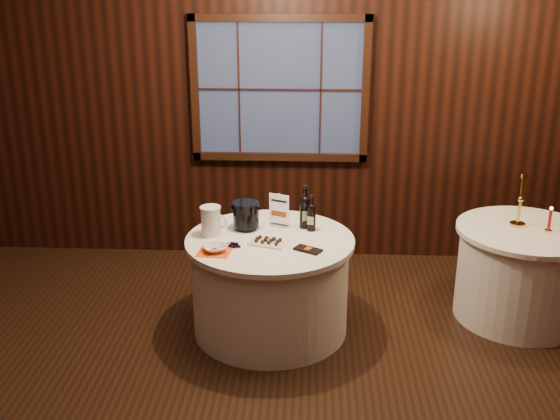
# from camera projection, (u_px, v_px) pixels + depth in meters

# --- Properties ---
(ground) EXTENTS (6.00, 6.00, 0.00)m
(ground) POSITION_uv_depth(u_px,v_px,m) (261.00, 406.00, 4.26)
(ground) COLOR black
(ground) RESTS_ON ground
(back_wall) EXTENTS (6.00, 0.10, 3.00)m
(back_wall) POSITION_uv_depth(u_px,v_px,m) (280.00, 100.00, 6.06)
(back_wall) COLOR black
(back_wall) RESTS_ON ground
(main_table) EXTENTS (1.28, 1.28, 0.77)m
(main_table) POSITION_uv_depth(u_px,v_px,m) (270.00, 284.00, 5.07)
(main_table) COLOR white
(main_table) RESTS_ON ground
(side_table) EXTENTS (1.08, 1.08, 0.77)m
(side_table) POSITION_uv_depth(u_px,v_px,m) (521.00, 273.00, 5.25)
(side_table) COLOR white
(side_table) RESTS_ON ground
(sign_stand) EXTENTS (0.16, 0.13, 0.27)m
(sign_stand) POSITION_uv_depth(u_px,v_px,m) (280.00, 215.00, 5.15)
(sign_stand) COLOR #AEAEB5
(sign_stand) RESTS_ON main_table
(port_bottle_left) EXTENTS (0.08, 0.09, 0.35)m
(port_bottle_left) POSITION_uv_depth(u_px,v_px,m) (305.00, 210.00, 5.10)
(port_bottle_left) COLOR black
(port_bottle_left) RESTS_ON main_table
(port_bottle_right) EXTENTS (0.07, 0.08, 0.29)m
(port_bottle_right) POSITION_uv_depth(u_px,v_px,m) (311.00, 215.00, 5.05)
(port_bottle_right) COLOR black
(port_bottle_right) RESTS_ON main_table
(ice_bucket) EXTENTS (0.22, 0.22, 0.22)m
(ice_bucket) POSITION_uv_depth(u_px,v_px,m) (246.00, 215.00, 5.08)
(ice_bucket) COLOR black
(ice_bucket) RESTS_ON main_table
(chocolate_plate) EXTENTS (0.31, 0.25, 0.04)m
(chocolate_plate) POSITION_uv_depth(u_px,v_px,m) (268.00, 242.00, 4.83)
(chocolate_plate) COLOR white
(chocolate_plate) RESTS_ON main_table
(chocolate_box) EXTENTS (0.22, 0.18, 0.02)m
(chocolate_box) POSITION_uv_depth(u_px,v_px,m) (308.00, 250.00, 4.71)
(chocolate_box) COLOR black
(chocolate_box) RESTS_ON main_table
(grape_bunch) EXTENTS (0.15, 0.09, 0.04)m
(grape_bunch) POSITION_uv_depth(u_px,v_px,m) (235.00, 244.00, 4.78)
(grape_bunch) COLOR black
(grape_bunch) RESTS_ON main_table
(glass_pitcher) EXTENTS (0.21, 0.16, 0.23)m
(glass_pitcher) POSITION_uv_depth(u_px,v_px,m) (211.00, 221.00, 4.96)
(glass_pitcher) COLOR white
(glass_pitcher) RESTS_ON main_table
(orange_napkin) EXTENTS (0.25, 0.25, 0.00)m
(orange_napkin) POSITION_uv_depth(u_px,v_px,m) (215.00, 251.00, 4.70)
(orange_napkin) COLOR #F24E14
(orange_napkin) RESTS_ON main_table
(cracker_bowl) EXTENTS (0.22, 0.22, 0.04)m
(cracker_bowl) POSITION_uv_depth(u_px,v_px,m) (215.00, 248.00, 4.70)
(cracker_bowl) COLOR white
(cracker_bowl) RESTS_ON orange_napkin
(brass_candlestick) EXTENTS (0.12, 0.12, 0.43)m
(brass_candlestick) POSITION_uv_depth(u_px,v_px,m) (520.00, 207.00, 5.13)
(brass_candlestick) COLOR gold
(brass_candlestick) RESTS_ON side_table
(red_candle) EXTENTS (0.05, 0.05, 0.20)m
(red_candle) POSITION_uv_depth(u_px,v_px,m) (549.00, 222.00, 5.04)
(red_candle) COLOR gold
(red_candle) RESTS_ON side_table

